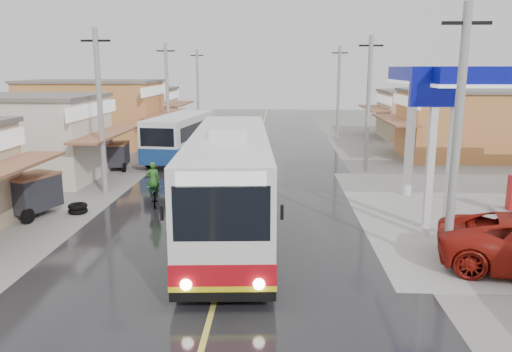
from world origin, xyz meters
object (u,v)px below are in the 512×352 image
object	(u,v)px
cyclist	(155,191)
tyre_stack	(78,208)
second_bus	(181,136)
coach_bus	(230,181)
tricycle_far	(116,154)
tricycle_near	(32,192)

from	to	relation	value
cyclist	tyre_stack	bearing A→B (deg)	-167.70
second_bus	cyclist	world-z (taller)	second_bus
coach_bus	tricycle_far	world-z (taller)	coach_bus
second_bus	tricycle_far	bearing A→B (deg)	-125.76
tricycle_far	tyre_stack	size ratio (longest dim) A/B	2.65
coach_bus	tyre_stack	bearing A→B (deg)	158.68
second_bus	tricycle_far	world-z (taller)	second_bus
second_bus	cyclist	distance (m)	11.69
tyre_stack	coach_bus	bearing A→B (deg)	-17.74
tricycle_far	tyre_stack	distance (m)	9.57
tricycle_near	cyclist	bearing A→B (deg)	40.85
second_bus	cyclist	size ratio (longest dim) A/B	4.55
cyclist	second_bus	bearing A→B (deg)	81.84
cyclist	tricycle_near	xyz separation A→B (m)	(-4.74, -1.90, 0.35)
second_bus	coach_bus	bearing A→B (deg)	-65.20
coach_bus	tyre_stack	size ratio (longest dim) A/B	16.23
tricycle_far	tyre_stack	bearing A→B (deg)	-89.59
coach_bus	second_bus	xyz separation A→B (m)	(-4.80, 15.22, -0.36)
coach_bus	tricycle_far	size ratio (longest dim) A/B	6.13
coach_bus	tricycle_far	xyz separation A→B (m)	(-8.15, 11.63, -1.03)
second_bus	tricycle_near	size ratio (longest dim) A/B	3.46
coach_bus	second_bus	distance (m)	15.96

